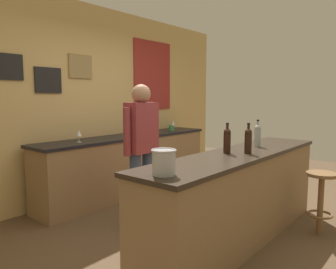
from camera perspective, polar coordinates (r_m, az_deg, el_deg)
ground_plane at (r=3.83m, az=6.53°, el=-16.17°), size 10.00×10.00×0.00m
back_wall at (r=4.95m, az=-13.21°, el=5.71°), size 6.00×0.09×2.80m
bar_counter at (r=3.48m, az=12.22°, el=-10.56°), size 2.78×0.60×0.92m
side_counter at (r=5.02m, az=-6.73°, el=-5.25°), size 3.06×0.56×0.90m
bartender at (r=3.66m, az=-4.65°, el=-1.95°), size 0.52×0.21×1.62m
bar_stool at (r=3.89m, az=25.28°, el=-9.24°), size 0.32×0.32×0.68m
wine_bottle_a at (r=3.29m, az=10.34°, el=-0.91°), size 0.07×0.07×0.31m
wine_bottle_b at (r=3.31m, az=13.87°, el=-0.95°), size 0.07×0.07×0.31m
wine_bottle_c at (r=3.81m, az=15.44°, el=-0.01°), size 0.07×0.07×0.31m
ice_bucket at (r=2.35m, az=-0.75°, el=-4.76°), size 0.19×0.19×0.19m
wine_glass_a at (r=4.32m, az=-15.39°, el=0.13°), size 0.07×0.07×0.16m
wine_glass_b at (r=5.12m, az=-3.17°, el=1.36°), size 0.07×0.07×0.16m
wine_glass_c at (r=5.78m, az=0.90°, el=1.97°), size 0.07×0.07×0.16m
coffee_mug at (r=5.58m, az=0.61°, el=1.16°), size 0.12×0.08×0.09m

